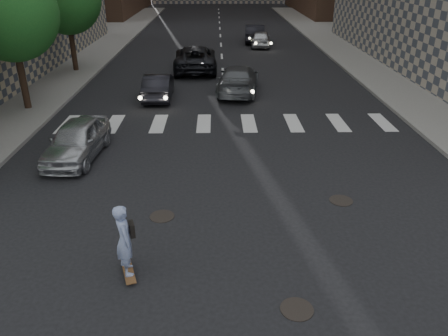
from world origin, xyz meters
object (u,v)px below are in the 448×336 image
object	(u,v)px
silver_sedan	(77,140)
traffic_car_c	(195,58)
tree_b	(11,8)
traffic_car_b	(238,79)
skateboarder	(125,240)
traffic_car_d	(261,38)
traffic_car_a	(158,86)
traffic_car_e	(255,33)

from	to	relation	value
silver_sedan	traffic_car_c	bearing A→B (deg)	79.19
tree_b	traffic_car_b	bearing A→B (deg)	15.65
skateboarder	traffic_car_c	size ratio (longest dim) A/B	0.32
tree_b	traffic_car_c	bearing A→B (deg)	46.98
traffic_car_d	skateboarder	bearing A→B (deg)	84.10
traffic_car_d	tree_b	bearing A→B (deg)	58.17
traffic_car_b	traffic_car_a	bearing A→B (deg)	21.21
traffic_car_b	traffic_car_c	size ratio (longest dim) A/B	0.88
traffic_car_c	silver_sedan	bearing A→B (deg)	73.26
traffic_car_b	traffic_car_e	size ratio (longest dim) A/B	1.08
traffic_car_b	traffic_car_e	world-z (taller)	traffic_car_e
tree_b	traffic_car_c	size ratio (longest dim) A/B	1.16
traffic_car_b	traffic_car_c	world-z (taller)	traffic_car_c
tree_b	traffic_car_a	bearing A→B (deg)	17.25
traffic_car_d	traffic_car_e	bearing A→B (deg)	-77.32
traffic_car_d	traffic_car_c	bearing A→B (deg)	64.79
traffic_car_b	traffic_car_c	xyz separation A→B (m)	(-2.55, 5.35, 0.06)
tree_b	traffic_car_d	xyz separation A→B (m)	(12.76, 16.86, -3.97)
skateboarder	traffic_car_e	size ratio (longest dim) A/B	0.39
traffic_car_b	traffic_car_d	distance (m)	14.23
skateboarder	traffic_car_a	size ratio (longest dim) A/B	0.47
skateboarder	traffic_car_c	distance (m)	20.67
traffic_car_b	traffic_car_d	world-z (taller)	traffic_car_b
silver_sedan	traffic_car_a	world-z (taller)	silver_sedan
traffic_car_c	traffic_car_e	distance (m)	12.04
traffic_car_d	silver_sedan	bearing A→B (deg)	74.01
skateboarder	traffic_car_c	world-z (taller)	skateboarder
silver_sedan	traffic_car_a	xyz separation A→B (m)	(2.05, 7.62, -0.03)
skateboarder	traffic_car_e	bearing A→B (deg)	61.64
tree_b	skateboarder	world-z (taller)	tree_b
traffic_car_a	traffic_car_d	xyz separation A→B (m)	(6.76, 15.00, 0.03)
skateboarder	traffic_car_b	bearing A→B (deg)	59.45
traffic_car_a	traffic_car_e	xyz separation A→B (m)	(6.45, 17.40, 0.12)
traffic_car_c	traffic_car_e	bearing A→B (deg)	-115.25
traffic_car_a	traffic_car_d	distance (m)	16.45
traffic_car_a	traffic_car_c	size ratio (longest dim) A/B	0.69
traffic_car_a	tree_b	bearing A→B (deg)	15.95
traffic_car_c	traffic_car_e	size ratio (longest dim) A/B	1.23
skateboarder	silver_sedan	distance (m)	7.34
tree_b	traffic_car_e	distance (m)	23.26
tree_b	traffic_car_e	bearing A→B (deg)	57.14
traffic_car_a	traffic_car_b	world-z (taller)	traffic_car_b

